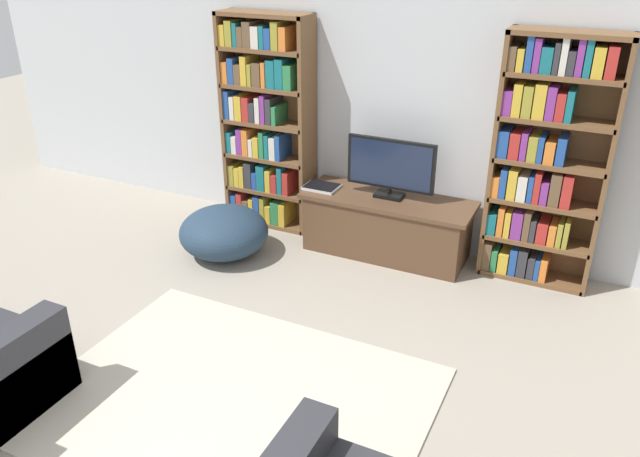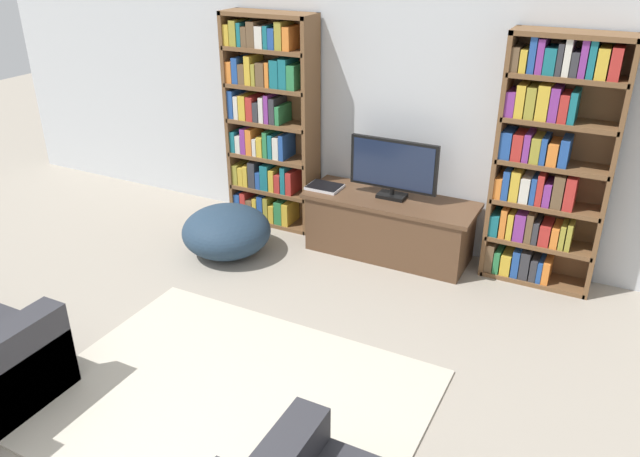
{
  "view_description": "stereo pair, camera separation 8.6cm",
  "coord_description": "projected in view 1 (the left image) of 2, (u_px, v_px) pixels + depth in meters",
  "views": [
    {
      "loc": [
        1.76,
        -0.75,
        2.59
      ],
      "look_at": [
        0.04,
        2.79,
        0.7
      ],
      "focal_mm": 35.0,
      "sensor_mm": 36.0,
      "label": 1
    },
    {
      "loc": [
        1.83,
        -0.71,
        2.59
      ],
      "look_at": [
        0.04,
        2.79,
        0.7
      ],
      "focal_mm": 35.0,
      "sensor_mm": 36.0,
      "label": 2
    }
  ],
  "objects": [
    {
      "name": "wall_back",
      "position": [
        389.0,
        98.0,
        5.29
      ],
      "size": [
        8.8,
        0.06,
        2.6
      ],
      "color": "silver",
      "rests_on": "ground_plane"
    },
    {
      "name": "bookshelf_left",
      "position": [
        265.0,
        124.0,
        5.72
      ],
      "size": [
        0.85,
        0.3,
        1.96
      ],
      "color": "brown",
      "rests_on": "ground_plane"
    },
    {
      "name": "bookshelf_right",
      "position": [
        544.0,
        161.0,
        4.75
      ],
      "size": [
        0.85,
        0.3,
        1.96
      ],
      "color": "brown",
      "rests_on": "ground_plane"
    },
    {
      "name": "tv_stand",
      "position": [
        386.0,
        226.0,
        5.41
      ],
      "size": [
        1.47,
        0.54,
        0.53
      ],
      "color": "brown",
      "rests_on": "ground_plane"
    },
    {
      "name": "television",
      "position": [
        391.0,
        167.0,
        5.21
      ],
      "size": [
        0.76,
        0.16,
        0.51
      ],
      "color": "black",
      "rests_on": "tv_stand"
    },
    {
      "name": "laptop",
      "position": [
        322.0,
        187.0,
        5.49
      ],
      "size": [
        0.3,
        0.23,
        0.03
      ],
      "color": "silver",
      "rests_on": "tv_stand"
    },
    {
      "name": "area_rug",
      "position": [
        232.0,
        401.0,
        3.78
      ],
      "size": [
        2.3,
        1.77,
        0.02
      ],
      "color": "beige",
      "rests_on": "ground_plane"
    },
    {
      "name": "beanbag_ottoman",
      "position": [
        224.0,
        232.0,
        5.42
      ],
      "size": [
        0.77,
        0.77,
        0.43
      ],
      "primitive_type": "ellipsoid",
      "color": "#23384C",
      "rests_on": "ground_plane"
    }
  ]
}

